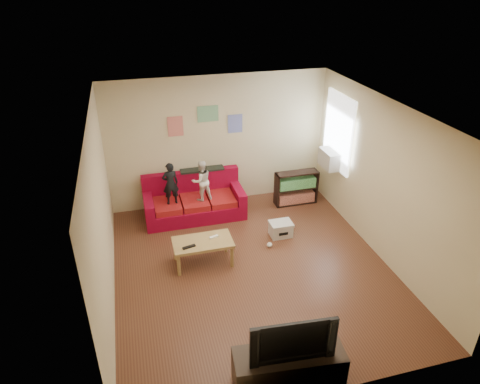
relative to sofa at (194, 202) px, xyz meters
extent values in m
cube|color=brown|center=(0.64, -2.02, -0.30)|extent=(4.50, 5.00, 0.01)
cube|color=white|center=(0.64, -2.02, 2.41)|extent=(4.50, 5.00, 0.01)
cube|color=beige|center=(0.64, 0.48, 1.06)|extent=(4.50, 0.01, 2.70)
cube|color=beige|center=(0.64, -4.53, 1.06)|extent=(4.50, 0.01, 2.70)
cube|color=beige|center=(-1.62, -2.02, 1.06)|extent=(0.01, 5.00, 2.70)
cube|color=beige|center=(2.89, -2.02, 1.06)|extent=(0.01, 5.00, 2.70)
cube|color=maroon|center=(0.00, -0.07, -0.14)|extent=(1.97, 0.89, 0.30)
cube|color=maroon|center=(0.00, 0.29, 0.28)|extent=(1.97, 0.18, 0.54)
cube|color=maroon|center=(-0.90, -0.07, 0.13)|extent=(0.18, 0.89, 0.25)
cube|color=maroon|center=(0.90, -0.07, 0.13)|extent=(0.18, 0.89, 0.25)
cube|color=maroon|center=(-0.54, -0.14, 0.06)|extent=(0.51, 0.67, 0.12)
cube|color=maroon|center=(0.00, -0.14, 0.06)|extent=(0.51, 0.67, 0.12)
cube|color=maroon|center=(0.54, -0.14, 0.06)|extent=(0.51, 0.67, 0.12)
cube|color=black|center=(0.24, 0.29, 0.56)|extent=(0.89, 0.22, 0.04)
imported|color=black|center=(-0.45, -0.17, 0.55)|extent=(0.33, 0.23, 0.85)
imported|color=silver|center=(0.15, -0.17, 0.53)|extent=(0.46, 0.40, 0.82)
cube|color=tan|center=(-0.12, -1.66, 0.13)|extent=(0.99, 0.55, 0.05)
cylinder|color=tan|center=(-0.57, -1.88, -0.09)|extent=(0.06, 0.06, 0.40)
cylinder|color=tan|center=(0.32, -1.88, -0.09)|extent=(0.06, 0.06, 0.40)
cylinder|color=tan|center=(-0.57, -1.43, -0.09)|extent=(0.06, 0.06, 0.40)
cylinder|color=tan|center=(0.32, -1.43, -0.09)|extent=(0.06, 0.06, 0.40)
cube|color=black|center=(-0.37, -1.78, 0.17)|extent=(0.23, 0.11, 0.02)
cube|color=white|center=(0.08, -1.61, 0.17)|extent=(0.16, 0.09, 0.03)
cube|color=black|center=(1.73, -0.09, 0.07)|extent=(0.03, 0.27, 0.72)
cube|color=black|center=(2.61, -0.09, 0.07)|extent=(0.03, 0.27, 0.72)
cube|color=black|center=(2.17, -0.09, -0.28)|extent=(0.90, 0.27, 0.03)
cube|color=black|center=(2.17, -0.09, 0.42)|extent=(0.90, 0.27, 0.03)
cube|color=black|center=(2.17, -0.09, 0.07)|extent=(0.85, 0.27, 0.02)
cube|color=brown|center=(2.17, -0.09, -0.16)|extent=(0.79, 0.23, 0.22)
cube|color=#3F8C4A|center=(2.17, -0.09, 0.19)|extent=(0.79, 0.23, 0.22)
cube|color=white|center=(2.86, -0.37, 1.35)|extent=(0.04, 1.08, 1.48)
cube|color=#B7B2A3|center=(2.74, -0.37, 0.79)|extent=(0.28, 0.55, 0.35)
cube|color=#D87266|center=(-0.21, 0.46, 1.46)|extent=(0.30, 0.01, 0.40)
cube|color=#72B27F|center=(0.44, 0.46, 1.66)|extent=(0.42, 0.01, 0.32)
cube|color=#727FCC|center=(0.99, 0.46, 1.41)|extent=(0.30, 0.01, 0.38)
cube|color=silver|center=(1.44, -1.20, -0.17)|extent=(0.39, 0.30, 0.24)
cube|color=silver|center=(1.44, -1.20, -0.03)|extent=(0.41, 0.32, 0.05)
cube|color=black|center=(1.44, -1.36, -0.16)|extent=(0.18, 0.00, 0.06)
cube|color=#392C22|center=(0.42, -4.27, -0.04)|extent=(1.36, 0.58, 0.50)
imported|color=black|center=(0.42, -4.27, 0.50)|extent=(1.02, 0.21, 0.58)
sphere|color=white|center=(1.11, -1.51, -0.24)|extent=(0.12, 0.12, 0.10)
camera|label=1|loc=(-1.06, -7.53, 4.22)|focal=32.00mm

